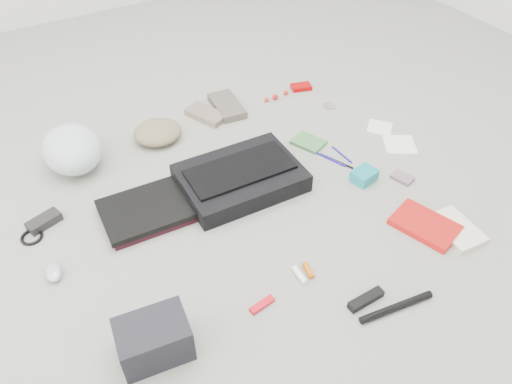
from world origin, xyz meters
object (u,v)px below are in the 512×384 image
bike_helmet (72,149)px  laptop (148,208)px  camera_bag (154,339)px  accordion_wallet (364,176)px  messenger_bag (240,178)px  book_red (425,225)px

bike_helmet → laptop: bearing=-69.5°
camera_bag → accordion_wallet: size_ratio=2.11×
messenger_bag → laptop: size_ratio=1.37×
camera_bag → book_red: (1.00, -0.03, -0.05)m
messenger_bag → accordion_wallet: bearing=-24.8°
camera_bag → book_red: 1.00m
messenger_bag → laptop: (-0.37, 0.03, -0.01)m
laptop → camera_bag: 0.56m
book_red → accordion_wallet: (-0.02, 0.31, 0.01)m
accordion_wallet → camera_bag: bearing=-175.8°
messenger_bag → camera_bag: 0.74m
camera_bag → book_red: size_ratio=0.88×
laptop → camera_bag: camera_bag is taller
bike_helmet → book_red: 1.37m
bike_helmet → camera_bag: 0.94m
camera_bag → book_red: camera_bag is taller
laptop → messenger_bag: bearing=-1.2°
accordion_wallet → messenger_bag: bearing=141.3°
camera_bag → accordion_wallet: camera_bag is taller
bike_helmet → book_red: (0.97, -0.97, -0.07)m
camera_bag → accordion_wallet: (0.98, 0.28, -0.04)m
messenger_bag → book_red: size_ratio=2.03×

